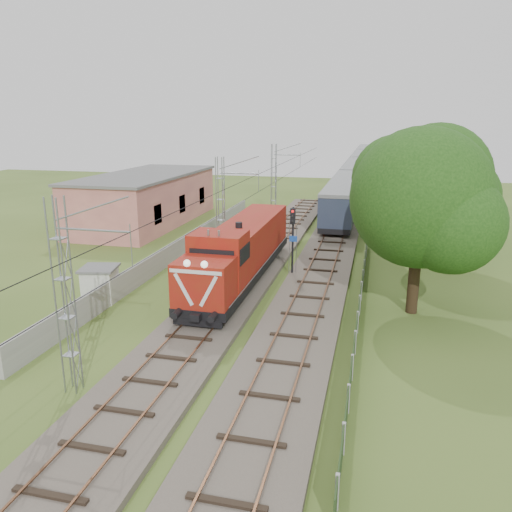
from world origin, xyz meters
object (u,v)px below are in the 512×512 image
(coach_rake, at_px, (358,167))
(relay_hut, at_px, (100,284))
(locomotive, at_px, (241,250))
(signal_post, at_px, (293,230))

(coach_rake, xyz_separation_m, relay_hut, (-12.40, -64.74, -1.48))
(locomotive, distance_m, relay_hut, 9.20)
(locomotive, relative_size, relay_hut, 7.11)
(locomotive, distance_m, coach_rake, 59.62)
(relay_hut, bearing_deg, signal_post, 35.17)
(coach_rake, height_order, signal_post, signal_post)
(locomotive, height_order, coach_rake, locomotive)
(signal_post, relative_size, relay_hut, 2.01)
(signal_post, bearing_deg, locomotive, -146.30)
(locomotive, distance_m, signal_post, 3.91)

